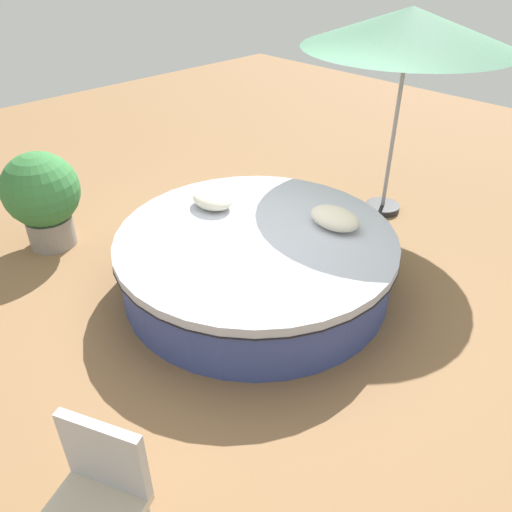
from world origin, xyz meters
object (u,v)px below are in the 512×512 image
Objects in this scene: throw_pillow_1 at (213,199)px; patio_chair at (97,492)px; throw_pillow_0 at (335,218)px; planter at (42,195)px; round_bed at (256,260)px; patio_umbrella at (410,29)px.

throw_pillow_1 is 3.26m from patio_chair.
planter is at bearing -146.16° from throw_pillow_0.
round_bed is 2.47× the size of planter.
throw_pillow_0 is 1.11× the size of throw_pillow_1.
patio_umbrella reaches higher than planter.
patio_umbrella is (-0.46, 1.68, 1.50)m from throw_pillow_0.
patio_umbrella is at bearing 57.35° from planter.
throw_pillow_0 is at bearing 26.56° from throw_pillow_1.
throw_pillow_0 is at bearing -100.01° from patio_chair.
throw_pillow_0 is 3.26m from patio_chair.
patio_chair is at bearing -20.83° from planter.
patio_umbrella is 4.43m from planter.
planter reaches higher than patio_chair.
round_bed is 5.74× the size of throw_pillow_1.
throw_pillow_1 is (-1.18, -0.59, -0.01)m from throw_pillow_0.
patio_umbrella is (-1.30, 4.83, 1.66)m from patio_chair.
patio_chair is 3.78m from planter.
planter is (-2.69, -1.80, -0.08)m from throw_pillow_0.
planter is at bearing -122.65° from patio_umbrella.
planter is (-2.23, -3.48, -1.58)m from patio_umbrella.
throw_pillow_0 reaches higher than throw_pillow_1.
patio_umbrella is at bearing 105.19° from throw_pillow_0.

